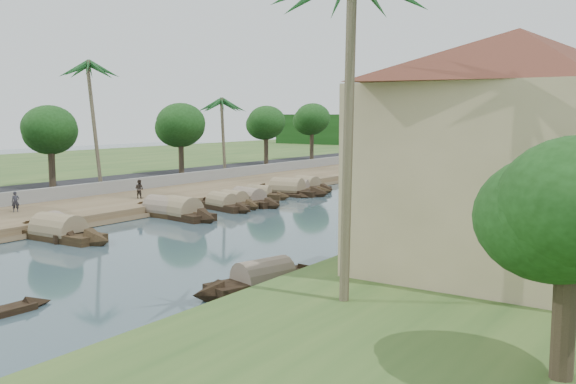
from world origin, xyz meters
The scene contains 37 objects.
ground centered at (0.00, 0.00, 0.00)m, with size 220.00×220.00×0.00m, color #354950.
left_bank centered at (-16.00, 20.00, 0.40)m, with size 10.00×180.00×0.80m, color brown.
road centered at (-24.50, 20.00, 0.70)m, with size 8.00×180.00×1.40m, color black.
retaining_wall centered at (-20.20, 20.00, 1.35)m, with size 0.40×180.00×1.10m, color slate.
far_left_fill centered at (-51.00, 20.00, 0.68)m, with size 45.00×220.00×1.35m, color #2A4A1D.
treeline centered at (0.00, 100.00, 4.00)m, with size 120.00×14.00×8.00m.
bridge centered at (0.00, 72.00, 1.72)m, with size 28.00×4.00×2.40m.
building_near centered at (18.99, -2.00, 6.38)m, with size 14.85×14.85×10.20m.
sampan_2 centered at (-8.80, -3.77, 0.42)m, with size 9.58×2.40×2.47m.
sampan_3 centered at (-9.79, -3.01, 0.41)m, with size 8.05×4.73×2.18m.
sampan_4 centered at (-9.95, -3.26, 0.41)m, with size 7.26×3.31×2.05m.
sampan_5 centered at (-8.11, 6.83, 0.42)m, with size 8.30×3.26×2.54m.
sampan_6 centered at (-10.06, 6.85, 0.42)m, with size 8.12×2.21×2.39m.
sampan_7 centered at (-8.53, 12.20, 0.41)m, with size 7.77×3.40×2.05m.
sampan_8 centered at (-8.66, 13.83, 0.41)m, with size 6.73×2.71×2.06m.
sampan_9 centered at (-8.53, 15.77, 0.42)m, with size 8.87×3.70×2.21m.
sampan_10 centered at (-10.02, 19.30, 0.40)m, with size 6.49×3.17×1.82m.
sampan_11 centered at (-9.54, 23.42, 0.42)m, with size 9.28×3.28×2.56m.
sampan_12 centered at (-9.79, 25.18, 0.41)m, with size 7.97×3.60×1.92m.
sampan_13 centered at (-10.21, 28.07, 0.41)m, with size 7.97×3.37×2.15m.
sampan_14 centered at (9.02, -5.86, 0.41)m, with size 3.48×7.88×1.93m.
sampan_15 centered at (9.54, 9.88, 0.40)m, with size 1.85×6.72×1.84m.
sampan_16 centered at (9.67, 26.40, 0.41)m, with size 2.70×8.82×2.13m.
canoe_1 centered at (-9.32, -1.96, 0.10)m, with size 5.41×2.68×0.88m.
canoe_2 centered at (-9.20, 22.23, 0.10)m, with size 5.86×1.26×0.85m.
palm_1 centered at (16.00, 7.13, 9.41)m, with size 3.20×3.20×9.94m.
palm_2 centered at (15.00, 19.23, 11.99)m, with size 3.20×3.20×12.62m.
palm_5 centered at (-24.00, 12.01, 12.56)m, with size 3.20×3.20×12.99m.
palm_6 centered at (-22.00, 28.66, 9.42)m, with size 3.20×3.20×9.76m.
palm_8 centered at (-20.50, 60.35, 11.78)m, with size 3.20×3.20×12.19m.
tree_2 centered at (-24.00, 6.83, 6.47)m, with size 4.83×4.83×7.14m.
tree_3 centered at (-24.00, 23.59, 6.67)m, with size 5.44×5.44×7.59m.
tree_4 centered at (-24.00, 39.72, 6.75)m, with size 4.92×4.92×7.47m.
tree_5 centered at (-24.00, 51.12, 7.16)m, with size 5.11×5.11×7.96m.
tree_7 centered at (23.00, -11.96, 5.45)m, with size 4.07×4.07×6.01m.
person_near centered at (-16.91, -1.48, 1.56)m, with size 0.55×0.36×1.52m, color #26262E.
person_far centered at (-15.18, 9.08, 1.61)m, with size 0.79×0.62×1.62m, color #312922.
Camera 1 is at (26.04, -28.98, 7.95)m, focal length 40.00 mm.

